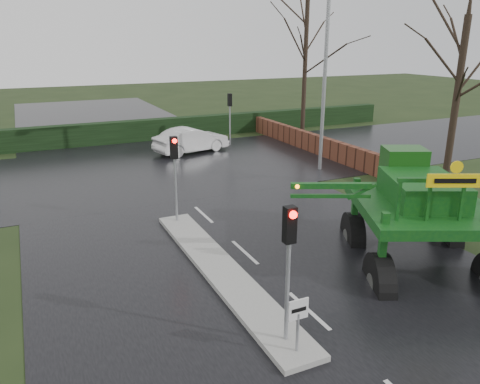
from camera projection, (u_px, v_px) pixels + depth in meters
name	position (u px, v px, depth m)	size (l,w,h in m)	color
ground	(308.00, 311.00, 12.61)	(140.00, 140.00, 0.00)	black
road_main	(188.00, 201.00, 21.23)	(14.00, 80.00, 0.02)	black
road_cross	(153.00, 169.00, 26.40)	(80.00, 12.00, 0.02)	black
median_island	(221.00, 270.00, 14.65)	(1.20, 10.00, 0.16)	gray
hedge_row	(123.00, 132.00, 33.06)	(44.00, 0.90, 1.50)	black
brick_wall	(311.00, 142.00, 30.42)	(0.40, 20.00, 1.20)	#592D1E
keep_left_sign	(298.00, 317.00, 10.47)	(0.50, 0.07, 1.35)	gray
traffic_signal_near	(289.00, 246.00, 10.41)	(0.26, 0.33, 3.52)	gray
traffic_signal_mid	(175.00, 161.00, 17.74)	(0.26, 0.33, 3.52)	gray
traffic_signal_far	(230.00, 107.00, 31.65)	(0.26, 0.33, 3.52)	gray
street_light_right	(321.00, 59.00, 24.37)	(3.85, 0.30, 10.00)	gray
tree_right_near	(459.00, 81.00, 20.77)	(5.60, 5.60, 9.64)	black
tree_right_far	(306.00, 46.00, 33.90)	(7.00, 7.00, 12.05)	black
crop_sprayer	(384.00, 210.00, 13.48)	(7.88, 6.54, 4.82)	black
white_sedan	(192.00, 153.00, 30.27)	(1.70, 4.88, 1.61)	silver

